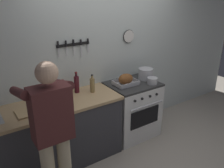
# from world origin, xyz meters

# --- Properties ---
(wall_back) EXTENTS (6.00, 0.13, 2.60)m
(wall_back) POSITION_xyz_m (0.00, 1.35, 1.30)
(wall_back) COLOR silver
(wall_back) RESTS_ON ground
(counter_block) EXTENTS (2.03, 0.65, 0.90)m
(counter_block) POSITION_xyz_m (-1.21, 0.99, 0.46)
(counter_block) COLOR #38383D
(counter_block) RESTS_ON ground
(stove) EXTENTS (0.76, 0.67, 0.90)m
(stove) POSITION_xyz_m (0.22, 0.99, 0.45)
(stove) COLOR white
(stove) RESTS_ON ground
(person_cook) EXTENTS (0.51, 0.63, 1.66)m
(person_cook) POSITION_xyz_m (-1.31, 0.35, 0.95)
(person_cook) COLOR #C6B793
(person_cook) RESTS_ON ground
(roasting_pan) EXTENTS (0.35, 0.26, 0.17)m
(roasting_pan) POSITION_xyz_m (0.09, 1.00, 0.98)
(roasting_pan) COLOR #B7B7BC
(roasting_pan) RESTS_ON stove
(stock_pot) EXTENTS (0.23, 0.23, 0.17)m
(stock_pot) POSITION_xyz_m (0.51, 1.03, 0.99)
(stock_pot) COLOR #B7B7BC
(stock_pot) RESTS_ON stove
(saucepan) EXTENTS (0.16, 0.16, 0.10)m
(saucepan) POSITION_xyz_m (0.45, 0.81, 0.95)
(saucepan) COLOR #B7B7BC
(saucepan) RESTS_ON stove
(cutting_board) EXTENTS (0.36, 0.24, 0.02)m
(cutting_board) POSITION_xyz_m (-1.34, 0.92, 0.91)
(cutting_board) COLOR tan
(cutting_board) RESTS_ON counter_block
(bottle_vinegar) EXTENTS (0.07, 0.07, 0.26)m
(bottle_vinegar) POSITION_xyz_m (-0.46, 1.04, 1.01)
(bottle_vinegar) COLOR #997F4C
(bottle_vinegar) RESTS_ON counter_block
(bottle_wine_red) EXTENTS (0.07, 0.07, 0.30)m
(bottle_wine_red) POSITION_xyz_m (-0.65, 1.15, 1.03)
(bottle_wine_red) COLOR #47141E
(bottle_wine_red) RESTS_ON counter_block
(bottle_soy_sauce) EXTENTS (0.05, 0.05, 0.23)m
(bottle_soy_sauce) POSITION_xyz_m (-1.19, 1.08, 0.99)
(bottle_soy_sauce) COLOR black
(bottle_soy_sauce) RESTS_ON counter_block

